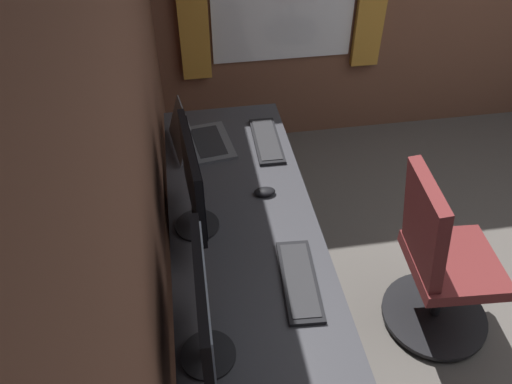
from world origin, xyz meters
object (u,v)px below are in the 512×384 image
object	(u,v)px
monitor_secondary	(204,312)
keyboard_main	(267,141)
mouse_main	(265,192)
office_chair	(439,265)
monitor_primary	(193,181)
laptop_leftmost	(197,138)
drawer_pedestal	(232,236)
keyboard_spare	(299,280)

from	to	relation	value
monitor_secondary	keyboard_main	bearing A→B (deg)	-19.08
mouse_main	office_chair	bearing A→B (deg)	-113.45
monitor_primary	laptop_leftmost	xyz separation A→B (m)	(0.62, -0.05, -0.21)
drawer_pedestal	keyboard_spare	distance (m)	0.80
mouse_main	monitor_secondary	bearing A→B (deg)	157.22
drawer_pedestal	keyboard_main	bearing A→B (deg)	-37.66
monitor_primary	mouse_main	distance (m)	0.45
drawer_pedestal	laptop_leftmost	size ratio (longest dim) A/B	1.79
keyboard_main	office_chair	distance (m)	1.10
monitor_primary	drawer_pedestal	bearing A→B (deg)	-33.07
mouse_main	office_chair	xyz separation A→B (m)	(-0.35, -0.81, -0.29)
laptop_leftmost	office_chair	xyz separation A→B (m)	(-0.80, -1.10, -0.33)
keyboard_main	mouse_main	size ratio (longest dim) A/B	4.06
keyboard_main	mouse_main	xyz separation A→B (m)	(-0.43, 0.09, 0.01)
laptop_leftmost	keyboard_spare	bearing A→B (deg)	-161.46
keyboard_main	keyboard_spare	size ratio (longest dim) A/B	0.99
monitor_primary	office_chair	world-z (taller)	monitor_primary
monitor_primary	monitor_secondary	distance (m)	0.66
keyboard_main	office_chair	world-z (taller)	office_chair
monitor_primary	keyboard_main	distance (m)	0.77
monitor_secondary	laptop_leftmost	size ratio (longest dim) A/B	1.32
drawer_pedestal	monitor_secondary	bearing A→B (deg)	168.48
monitor_secondary	mouse_main	xyz separation A→B (m)	(0.83, -0.35, -0.25)
mouse_main	keyboard_main	bearing A→B (deg)	-11.43
monitor_primary	keyboard_spare	distance (m)	0.60
laptop_leftmost	keyboard_spare	world-z (taller)	laptop_leftmost
laptop_leftmost	keyboard_spare	distance (m)	1.06
keyboard_spare	laptop_leftmost	bearing A→B (deg)	18.54
office_chair	drawer_pedestal	bearing A→B (deg)	64.36
laptop_leftmost	monitor_primary	bearing A→B (deg)	175.72
monitor_primary	keyboard_spare	size ratio (longest dim) A/B	1.15
monitor_primary	laptop_leftmost	bearing A→B (deg)	-4.28
monitor_primary	keyboard_spare	world-z (taller)	monitor_primary
laptop_leftmost	keyboard_main	distance (m)	0.38
drawer_pedestal	keyboard_main	xyz separation A→B (m)	(0.31, -0.24, 0.39)
monitor_primary	mouse_main	world-z (taller)	monitor_primary
laptop_leftmost	mouse_main	xyz separation A→B (m)	(-0.45, -0.29, -0.04)
drawer_pedestal	laptop_leftmost	world-z (taller)	laptop_leftmost
monitor_secondary	mouse_main	bearing A→B (deg)	-22.78
monitor_secondary	keyboard_main	world-z (taller)	monitor_secondary
monitor_primary	monitor_secondary	xyz separation A→B (m)	(-0.66, 0.01, -0.00)
monitor_primary	office_chair	bearing A→B (deg)	-99.14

